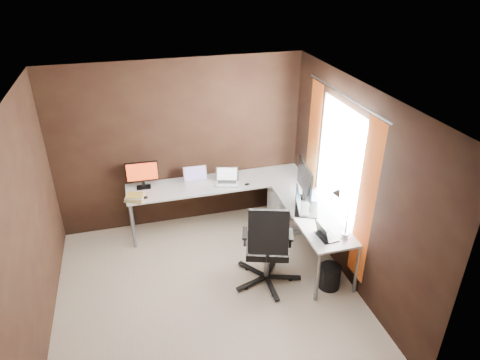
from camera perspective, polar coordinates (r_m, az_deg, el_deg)
name	(u,v)px	position (r m, az deg, el deg)	size (l,w,h in m)	color
room	(233,200)	(4.80, -0.92, -2.66)	(3.60, 3.60, 2.50)	#B8A28F
desk	(251,197)	(6.02, 1.43, -2.31)	(2.65, 2.25, 0.73)	silver
drawer_pedestal	(286,210)	(6.48, 6.10, -4.01)	(0.42, 0.50, 0.60)	silver
monitor_left	(142,173)	(6.22, -12.91, 0.88)	(0.46, 0.14, 0.40)	black
monitor_right	(305,180)	(5.79, 8.65, -0.04)	(0.19, 0.64, 0.53)	black
laptop_white	(196,179)	(6.30, -5.90, 0.08)	(0.35, 0.25, 0.23)	silver
laptop_silver	(227,180)	(6.27, -1.76, 0.04)	(0.38, 0.32, 0.22)	silver
laptop_black_big	(303,206)	(5.68, 8.42, -3.41)	(0.44, 0.50, 0.27)	black
laptop_black_small	(325,234)	(5.21, 11.24, -7.12)	(0.21, 0.29, 0.19)	black
book_stack	(135,197)	(6.01, -13.85, -2.28)	(0.31, 0.28, 0.08)	tan
mouse_left	(145,198)	(6.02, -12.60, -2.31)	(0.09, 0.06, 0.04)	black
mouse_corner	(247,184)	(6.21, 0.97, -0.57)	(0.08, 0.05, 0.03)	black
desk_lamp	(341,208)	(5.09, 13.27, -3.68)	(0.19, 0.23, 0.61)	slate
office_chair	(267,260)	(5.41, 3.60, -10.60)	(0.67, 0.70, 1.19)	black
wastebasket	(330,277)	(5.58, 11.86, -12.49)	(0.27, 0.27, 0.31)	black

